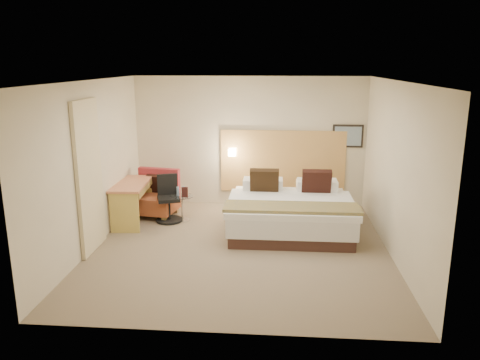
# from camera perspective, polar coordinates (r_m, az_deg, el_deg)

# --- Properties ---
(floor) EXTENTS (4.80, 5.00, 0.02)m
(floor) POSITION_cam_1_polar(r_m,az_deg,el_deg) (7.79, 0.01, -8.34)
(floor) COLOR #76654F
(floor) RESTS_ON ground
(ceiling) EXTENTS (4.80, 5.00, 0.02)m
(ceiling) POSITION_cam_1_polar(r_m,az_deg,el_deg) (7.19, 0.01, 12.09)
(ceiling) COLOR white
(ceiling) RESTS_ON floor
(wall_back) EXTENTS (4.80, 0.02, 2.70)m
(wall_back) POSITION_cam_1_polar(r_m,az_deg,el_deg) (9.83, 1.17, 4.69)
(wall_back) COLOR beige
(wall_back) RESTS_ON floor
(wall_front) EXTENTS (4.80, 0.02, 2.70)m
(wall_front) POSITION_cam_1_polar(r_m,az_deg,el_deg) (4.97, -2.30, -4.92)
(wall_front) COLOR beige
(wall_front) RESTS_ON floor
(wall_left) EXTENTS (0.02, 5.00, 2.70)m
(wall_left) POSITION_cam_1_polar(r_m,az_deg,el_deg) (7.93, -17.63, 1.71)
(wall_left) COLOR beige
(wall_left) RESTS_ON floor
(wall_right) EXTENTS (0.02, 5.00, 2.70)m
(wall_right) POSITION_cam_1_polar(r_m,az_deg,el_deg) (7.58, 18.50, 1.07)
(wall_right) COLOR beige
(wall_right) RESTS_ON floor
(headboard_panel) EXTENTS (2.60, 0.04, 1.30)m
(headboard_panel) POSITION_cam_1_polar(r_m,az_deg,el_deg) (9.85, 5.22, 2.28)
(headboard_panel) COLOR tan
(headboard_panel) RESTS_ON wall_back
(art_frame) EXTENTS (0.62, 0.03, 0.47)m
(art_frame) POSITION_cam_1_polar(r_m,az_deg,el_deg) (9.87, 13.01, 5.25)
(art_frame) COLOR black
(art_frame) RESTS_ON wall_back
(art_canvas) EXTENTS (0.54, 0.01, 0.39)m
(art_canvas) POSITION_cam_1_polar(r_m,az_deg,el_deg) (9.85, 13.02, 5.23)
(art_canvas) COLOR #758CA1
(art_canvas) RESTS_ON wall_back
(lamp_arm) EXTENTS (0.02, 0.12, 0.02)m
(lamp_arm) POSITION_cam_1_polar(r_m,az_deg,el_deg) (9.80, -0.91, 3.48)
(lamp_arm) COLOR white
(lamp_arm) RESTS_ON wall_back
(lamp_shade) EXTENTS (0.15, 0.15, 0.15)m
(lamp_shade) POSITION_cam_1_polar(r_m,az_deg,el_deg) (9.74, -0.95, 3.41)
(lamp_shade) COLOR beige
(lamp_shade) RESTS_ON wall_back
(curtain) EXTENTS (0.06, 0.90, 2.42)m
(curtain) POSITION_cam_1_polar(r_m,az_deg,el_deg) (7.71, -17.90, 0.35)
(curtain) COLOR beige
(curtain) RESTS_ON wall_left
(bottle_a) EXTENTS (0.06, 0.06, 0.18)m
(bottle_a) POSITION_cam_1_polar(r_m,az_deg,el_deg) (9.01, -7.59, -1.37)
(bottle_a) COLOR #83A2CA
(bottle_a) RESTS_ON side_table
(bottle_b) EXTENTS (0.06, 0.06, 0.18)m
(bottle_b) POSITION_cam_1_polar(r_m,az_deg,el_deg) (9.03, -6.94, -1.32)
(bottle_b) COLOR #98BFEA
(bottle_b) RESTS_ON side_table
(menu_folder) EXTENTS (0.12, 0.05, 0.19)m
(menu_folder) POSITION_cam_1_polar(r_m,az_deg,el_deg) (8.91, -6.74, -1.47)
(menu_folder) COLOR black
(menu_folder) RESTS_ON side_table
(bed) EXTENTS (2.24, 2.14, 1.07)m
(bed) POSITION_cam_1_polar(r_m,az_deg,el_deg) (8.55, 6.13, -3.77)
(bed) COLOR #3C231E
(bed) RESTS_ON floor
(lounge_chair) EXTENTS (0.97, 0.88, 0.90)m
(lounge_chair) POSITION_cam_1_polar(r_m,az_deg,el_deg) (9.45, -10.32, -2.10)
(lounge_chair) COLOR #9B7F49
(lounge_chair) RESTS_ON floor
(side_table) EXTENTS (0.46, 0.46, 0.49)m
(side_table) POSITION_cam_1_polar(r_m,az_deg,el_deg) (9.07, -7.06, -3.25)
(side_table) COLOR silver
(side_table) RESTS_ON floor
(desk) EXTENTS (0.64, 1.27, 0.78)m
(desk) POSITION_cam_1_polar(r_m,az_deg,el_deg) (9.03, -12.91, -1.34)
(desk) COLOR #D07A51
(desk) RESTS_ON floor
(desk_chair) EXTENTS (0.63, 0.63, 0.88)m
(desk_chair) POSITION_cam_1_polar(r_m,az_deg,el_deg) (9.05, -8.70, -2.72)
(desk_chair) COLOR black
(desk_chair) RESTS_ON floor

